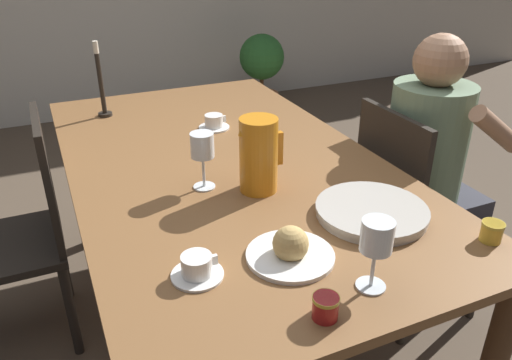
{
  "coord_description": "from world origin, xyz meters",
  "views": [
    {
      "loc": [
        -0.55,
        -1.5,
        1.5
      ],
      "look_at": [
        0.0,
        -0.28,
        0.81
      ],
      "focal_mm": 35.0,
      "sensor_mm": 36.0,
      "label": 1
    }
  ],
  "objects_px": {
    "teacup_near_person": "(197,268)",
    "potted_plant": "(262,68)",
    "jam_jar_amber": "(326,306)",
    "teacup_across": "(214,123)",
    "person_seated": "(431,159)",
    "serving_tray": "(371,211)",
    "wine_glass_water": "(202,148)",
    "candlestick_tall": "(101,88)",
    "chair_person_side": "(408,212)",
    "chair_opposite": "(23,231)",
    "red_pitcher": "(259,155)",
    "jam_jar_red": "(492,231)",
    "wine_glass_juice": "(377,240)",
    "bread_plate": "(290,249)"
  },
  "relations": [
    {
      "from": "jam_jar_amber",
      "to": "wine_glass_juice",
      "type": "bearing_deg",
      "value": 16.55
    },
    {
      "from": "jam_jar_amber",
      "to": "potted_plant",
      "type": "bearing_deg",
      "value": 67.56
    },
    {
      "from": "teacup_across",
      "to": "chair_opposite",
      "type": "bearing_deg",
      "value": -178.38
    },
    {
      "from": "chair_person_side",
      "to": "wine_glass_water",
      "type": "height_order",
      "value": "wine_glass_water"
    },
    {
      "from": "chair_person_side",
      "to": "jam_jar_red",
      "type": "height_order",
      "value": "chair_person_side"
    },
    {
      "from": "jam_jar_amber",
      "to": "candlestick_tall",
      "type": "height_order",
      "value": "candlestick_tall"
    },
    {
      "from": "teacup_across",
      "to": "potted_plant",
      "type": "height_order",
      "value": "teacup_across"
    },
    {
      "from": "wine_glass_water",
      "to": "chair_person_side",
      "type": "bearing_deg",
      "value": -1.37
    },
    {
      "from": "chair_person_side",
      "to": "chair_opposite",
      "type": "height_order",
      "value": "same"
    },
    {
      "from": "wine_glass_water",
      "to": "jam_jar_amber",
      "type": "relative_size",
      "value": 3.14
    },
    {
      "from": "red_pitcher",
      "to": "jam_jar_amber",
      "type": "distance_m",
      "value": 0.6
    },
    {
      "from": "chair_opposite",
      "to": "jam_jar_amber",
      "type": "relative_size",
      "value": 15.7
    },
    {
      "from": "chair_person_side",
      "to": "serving_tray",
      "type": "distance_m",
      "value": 0.64
    },
    {
      "from": "teacup_across",
      "to": "jam_jar_amber",
      "type": "distance_m",
      "value": 1.15
    },
    {
      "from": "bread_plate",
      "to": "wine_glass_juice",
      "type": "bearing_deg",
      "value": -56.49
    },
    {
      "from": "teacup_across",
      "to": "potted_plant",
      "type": "bearing_deg",
      "value": 60.59
    },
    {
      "from": "red_pitcher",
      "to": "jam_jar_red",
      "type": "xyz_separation_m",
      "value": [
        0.44,
        -0.51,
        -0.09
      ]
    },
    {
      "from": "serving_tray",
      "to": "candlestick_tall",
      "type": "xyz_separation_m",
      "value": [
        -0.55,
        1.17,
        0.11
      ]
    },
    {
      "from": "candlestick_tall",
      "to": "teacup_near_person",
      "type": "bearing_deg",
      "value": -89.13
    },
    {
      "from": "serving_tray",
      "to": "jam_jar_amber",
      "type": "relative_size",
      "value": 5.46
    },
    {
      "from": "chair_opposite",
      "to": "candlestick_tall",
      "type": "relative_size",
      "value": 2.85
    },
    {
      "from": "serving_tray",
      "to": "wine_glass_water",
      "type": "bearing_deg",
      "value": 136.24
    },
    {
      "from": "wine_glass_water",
      "to": "teacup_across",
      "type": "bearing_deg",
      "value": 66.83
    },
    {
      "from": "candlestick_tall",
      "to": "wine_glass_water",
      "type": "bearing_deg",
      "value": -77.58
    },
    {
      "from": "chair_opposite",
      "to": "potted_plant",
      "type": "relative_size",
      "value": 1.3
    },
    {
      "from": "wine_glass_juice",
      "to": "jam_jar_amber",
      "type": "relative_size",
      "value": 3.01
    },
    {
      "from": "chair_opposite",
      "to": "candlestick_tall",
      "type": "distance_m",
      "value": 0.67
    },
    {
      "from": "bread_plate",
      "to": "candlestick_tall",
      "type": "height_order",
      "value": "candlestick_tall"
    },
    {
      "from": "jam_jar_amber",
      "to": "teacup_across",
      "type": "bearing_deg",
      "value": 81.9
    },
    {
      "from": "teacup_near_person",
      "to": "jam_jar_amber",
      "type": "height_order",
      "value": "teacup_near_person"
    },
    {
      "from": "teacup_across",
      "to": "jam_jar_red",
      "type": "xyz_separation_m",
      "value": [
        0.38,
        -1.07,
        0.01
      ]
    },
    {
      "from": "wine_glass_juice",
      "to": "teacup_near_person",
      "type": "xyz_separation_m",
      "value": [
        -0.35,
        0.2,
        -0.1
      ]
    },
    {
      "from": "jam_jar_red",
      "to": "teacup_across",
      "type": "bearing_deg",
      "value": 109.78
    },
    {
      "from": "potted_plant",
      "to": "chair_opposite",
      "type": "bearing_deg",
      "value": -133.06
    },
    {
      "from": "jam_jar_amber",
      "to": "bread_plate",
      "type": "bearing_deg",
      "value": 81.67
    },
    {
      "from": "chair_person_side",
      "to": "chair_opposite",
      "type": "xyz_separation_m",
      "value": [
        -1.41,
        0.47,
        0.0
      ]
    },
    {
      "from": "chair_person_side",
      "to": "teacup_near_person",
      "type": "bearing_deg",
      "value": -68.05
    },
    {
      "from": "wine_glass_juice",
      "to": "jam_jar_amber",
      "type": "xyz_separation_m",
      "value": [
        -0.15,
        -0.04,
        -0.1
      ]
    },
    {
      "from": "teacup_across",
      "to": "serving_tray",
      "type": "distance_m",
      "value": 0.85
    },
    {
      "from": "teacup_across",
      "to": "chair_person_side",
      "type": "bearing_deg",
      "value": -38.16
    },
    {
      "from": "teacup_across",
      "to": "person_seated",
      "type": "bearing_deg",
      "value": -33.7
    },
    {
      "from": "chair_person_side",
      "to": "person_seated",
      "type": "height_order",
      "value": "person_seated"
    },
    {
      "from": "serving_tray",
      "to": "jam_jar_amber",
      "type": "distance_m",
      "value": 0.45
    },
    {
      "from": "person_seated",
      "to": "teacup_near_person",
      "type": "height_order",
      "value": "person_seated"
    },
    {
      "from": "teacup_near_person",
      "to": "potted_plant",
      "type": "distance_m",
      "value": 3.33
    },
    {
      "from": "person_seated",
      "to": "jam_jar_red",
      "type": "xyz_separation_m",
      "value": [
        -0.34,
        -0.59,
        0.1
      ]
    },
    {
      "from": "teacup_across",
      "to": "jam_jar_amber",
      "type": "relative_size",
      "value": 2.15
    },
    {
      "from": "wine_glass_water",
      "to": "candlestick_tall",
      "type": "bearing_deg",
      "value": 102.42
    },
    {
      "from": "wine_glass_juice",
      "to": "serving_tray",
      "type": "xyz_separation_m",
      "value": [
        0.19,
        0.26,
        -0.11
      ]
    },
    {
      "from": "chair_person_side",
      "to": "candlestick_tall",
      "type": "height_order",
      "value": "candlestick_tall"
    }
  ]
}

